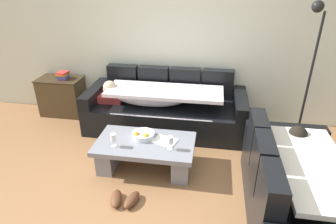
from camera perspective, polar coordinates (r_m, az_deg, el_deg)
ground_plane at (r=3.33m, az=-3.61°, el=-16.88°), size 14.00×14.00×0.00m
back_wall at (r=4.64m, az=1.86°, el=14.80°), size 9.00×0.10×2.70m
couch_along_wall at (r=4.49m, az=-0.97°, el=0.64°), size 2.40×0.92×0.88m
couch_near_window at (r=3.18m, az=23.81°, el=-14.02°), size 0.92×1.80×0.88m
coffee_table at (r=3.65m, az=-4.45°, el=-7.73°), size 1.20×0.68×0.38m
fruit_bowl at (r=3.63m, az=-4.92°, el=-4.54°), size 0.28×0.28×0.10m
wine_glass_near_left at (r=3.47m, az=-10.66°, el=-5.00°), size 0.07×0.07×0.17m
wine_glass_near_right at (r=3.36m, az=0.43°, el=-5.64°), size 0.07×0.07×0.17m
open_magazine at (r=3.57m, az=-0.61°, el=-5.68°), size 0.33×0.28×0.01m
side_cabinet at (r=5.27m, az=-19.99°, el=2.92°), size 0.72×0.44×0.64m
book_stack_on_cabinet at (r=5.11m, az=-19.90°, el=6.81°), size 0.19×0.22×0.12m
floor_lamp at (r=4.19m, az=25.82°, el=7.63°), size 0.33×0.31×1.95m
pair_of_shoes at (r=3.30m, az=-8.61°, el=-16.53°), size 0.35×0.30×0.09m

